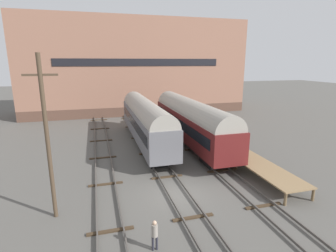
{
  "coord_description": "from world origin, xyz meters",
  "views": [
    {
      "loc": [
        -5.26,
        -16.21,
        9.24
      ],
      "look_at": [
        2.46,
        11.5,
        2.2
      ],
      "focal_mm": 28.0,
      "sensor_mm": 36.0,
      "label": 1
    }
  ],
  "objects": [
    {
      "name": "person_worker",
      "position": [
        -2.85,
        -5.07,
        0.99
      ],
      "size": [
        0.32,
        0.32,
        1.65
      ],
      "color": "#282833",
      "rests_on": "ground"
    },
    {
      "name": "bench",
      "position": [
        7.7,
        6.04,
        1.48
      ],
      "size": [
        1.4,
        0.4,
        0.91
      ],
      "color": "brown",
      "rests_on": "station_platform"
    },
    {
      "name": "ground_plane",
      "position": [
        0.0,
        0.0,
        0.0
      ],
      "size": [
        200.0,
        200.0,
        0.0
      ],
      "primitive_type": "plane",
      "color": "#56544F"
    },
    {
      "name": "train_car_grey",
      "position": [
        0.0,
        12.15,
        2.98
      ],
      "size": [
        2.86,
        18.04,
        5.19
      ],
      "color": "black",
      "rests_on": "ground"
    },
    {
      "name": "track_right",
      "position": [
        4.92,
        0.0,
        0.14
      ],
      "size": [
        2.6,
        60.0,
        0.26
      ],
      "color": "#4C4742",
      "rests_on": "ground"
    },
    {
      "name": "track_left",
      "position": [
        -4.92,
        0.0,
        0.14
      ],
      "size": [
        2.6,
        60.0,
        0.26
      ],
      "color": "#4C4742",
      "rests_on": "ground"
    },
    {
      "name": "warehouse_building",
      "position": [
        2.42,
        34.19,
        8.36
      ],
      "size": [
        39.58,
        11.34,
        16.72
      ],
      "color": "brown",
      "rests_on": "ground"
    },
    {
      "name": "track_middle",
      "position": [
        0.0,
        0.0,
        0.14
      ],
      "size": [
        2.6,
        60.0,
        0.26
      ],
      "color": "#4C4742",
      "rests_on": "ground"
    },
    {
      "name": "utility_pole",
      "position": [
        -8.06,
        -0.54,
        5.03
      ],
      "size": [
        1.8,
        0.24,
        9.74
      ],
      "color": "#473828",
      "rests_on": "ground"
    },
    {
      "name": "station_platform",
      "position": [
        7.5,
        3.01,
        0.91
      ],
      "size": [
        2.54,
        12.83,
        0.99
      ],
      "color": "#8C704C",
      "rests_on": "ground"
    },
    {
      "name": "train_car_maroon",
      "position": [
        4.92,
        10.86,
        2.94
      ],
      "size": [
        3.11,
        18.93,
        5.19
      ],
      "color": "black",
      "rests_on": "ground"
    }
  ]
}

